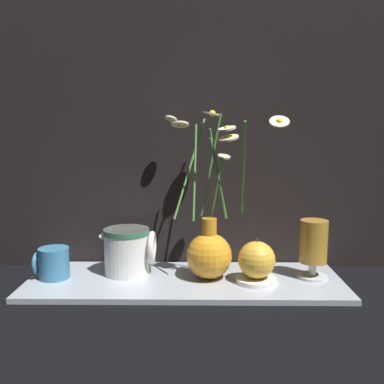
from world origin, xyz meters
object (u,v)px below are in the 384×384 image
orange_fruit (257,260)px  vase_with_flowers (210,247)px  ceramic_pitcher (128,249)px  yellow_mug (53,263)px  tea_glass (313,244)px

orange_fruit → vase_with_flowers: bearing=165.6°
vase_with_flowers → ceramic_pitcher: bearing=171.4°
vase_with_flowers → orange_fruit: vase_with_flowers is taller
vase_with_flowers → ceramic_pitcher: size_ratio=2.90×
vase_with_flowers → orange_fruit: (0.10, -0.03, -0.02)m
yellow_mug → orange_fruit: orange_fruit is taller
orange_fruit → tea_glass: bearing=12.8°
yellow_mug → orange_fruit: 0.46m
vase_with_flowers → yellow_mug: size_ratio=4.85×
tea_glass → orange_fruit: tea_glass is taller
yellow_mug → vase_with_flowers: bearing=0.8°
ceramic_pitcher → tea_glass: 0.43m
vase_with_flowers → yellow_mug: bearing=-179.2°
ceramic_pitcher → orange_fruit: size_ratio=1.44×
yellow_mug → tea_glass: 0.59m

